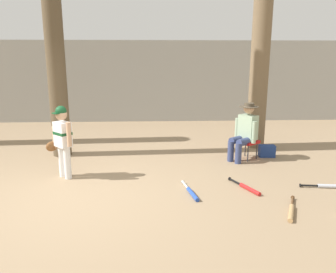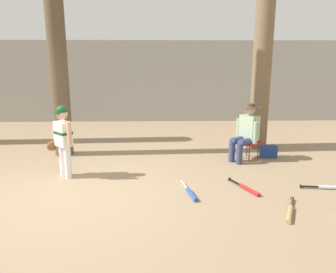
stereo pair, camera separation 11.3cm
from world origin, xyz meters
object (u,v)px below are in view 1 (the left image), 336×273
(seated_spectator, at_px, (245,130))
(bat_red_barrel, at_px, (247,188))
(bat_wood_tan, at_px, (291,211))
(folding_stool, at_px, (247,142))
(tree_behind_spectator, at_px, (259,70))
(bat_aluminum_silver, at_px, (327,186))
(young_ballplayer, at_px, (62,137))
(handbag_beside_stool, at_px, (267,151))
(tree_near_player, at_px, (53,20))
(bat_blue_youth, at_px, (191,193))

(seated_spectator, bearing_deg, bat_red_barrel, -102.91)
(bat_wood_tan, bearing_deg, folding_stool, 88.09)
(tree_behind_spectator, bearing_deg, bat_wood_tan, -99.18)
(bat_aluminum_silver, height_order, bat_red_barrel, same)
(young_ballplayer, bearing_deg, seated_spectator, 14.69)
(seated_spectator, relative_size, handbag_beside_stool, 3.53)
(tree_near_player, bearing_deg, tree_behind_spectator, 6.68)
(bat_aluminum_silver, bearing_deg, young_ballplayer, 170.95)
(tree_behind_spectator, relative_size, bat_red_barrel, 5.95)
(bat_red_barrel, bearing_deg, folding_stool, 75.03)
(tree_near_player, height_order, bat_red_barrel, tree_near_player)
(young_ballplayer, bearing_deg, folding_stool, 15.26)
(bat_red_barrel, relative_size, bat_wood_tan, 0.96)
(tree_behind_spectator, xyz_separation_m, bat_blue_youth, (-1.89, -2.89, -1.79))
(tree_near_player, relative_size, bat_red_barrel, 8.67)
(young_ballplayer, height_order, bat_wood_tan, young_ballplayer)
(handbag_beside_stool, bearing_deg, tree_near_player, 175.32)
(tree_behind_spectator, bearing_deg, tree_near_player, -173.32)
(tree_near_player, xyz_separation_m, bat_red_barrel, (3.56, -2.21, -2.83))
(seated_spectator, distance_m, bat_red_barrel, 1.81)
(seated_spectator, relative_size, bat_wood_tan, 1.57)
(seated_spectator, distance_m, bat_aluminum_silver, 2.00)
(young_ballplayer, height_order, seated_spectator, young_ballplayer)
(bat_blue_youth, relative_size, bat_red_barrel, 1.06)
(bat_blue_youth, relative_size, bat_wood_tan, 1.01)
(tree_near_player, xyz_separation_m, bat_blue_youth, (2.62, -2.36, -2.83))
(seated_spectator, bearing_deg, bat_blue_youth, -126.07)
(bat_red_barrel, bearing_deg, seated_spectator, 77.09)
(seated_spectator, height_order, bat_blue_youth, seated_spectator)
(young_ballplayer, relative_size, bat_aluminum_silver, 1.81)
(tree_near_player, xyz_separation_m, handbag_beside_stool, (4.51, -0.37, -2.73))
(young_ballplayer, bearing_deg, bat_wood_tan, -24.44)
(tree_near_player, bearing_deg, young_ballplayer, -73.98)
(folding_stool, bearing_deg, handbag_beside_stool, 13.99)
(young_ballplayer, bearing_deg, bat_aluminum_silver, -9.05)
(bat_blue_youth, bearing_deg, handbag_beside_stool, 46.59)
(bat_aluminum_silver, bearing_deg, tree_near_player, 156.01)
(young_ballplayer, distance_m, handbag_beside_stool, 4.27)
(bat_aluminum_silver, bearing_deg, bat_blue_youth, -175.72)
(folding_stool, height_order, bat_red_barrel, folding_stool)
(bat_aluminum_silver, xyz_separation_m, bat_red_barrel, (-1.35, -0.02, -0.00))
(folding_stool, relative_size, bat_blue_youth, 0.72)
(tree_near_player, height_order, seated_spectator, tree_near_player)
(bat_blue_youth, bearing_deg, folding_stool, 53.21)
(seated_spectator, bearing_deg, tree_behind_spectator, 61.93)
(bat_aluminum_silver, relative_size, bat_wood_tan, 0.94)
(young_ballplayer, xyz_separation_m, bat_red_barrel, (3.14, -0.74, -0.71))
(tree_behind_spectator, distance_m, folding_stool, 1.85)
(folding_stool, distance_m, seated_spectator, 0.29)
(young_ballplayer, xyz_separation_m, handbag_beside_stool, (4.08, 1.10, -0.61))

